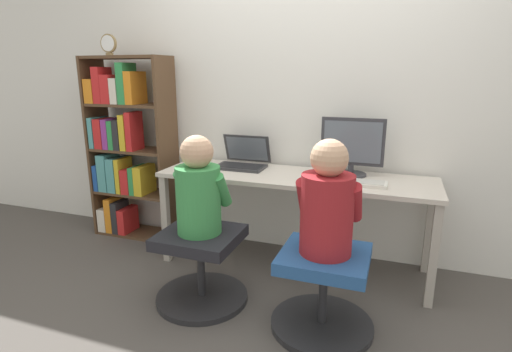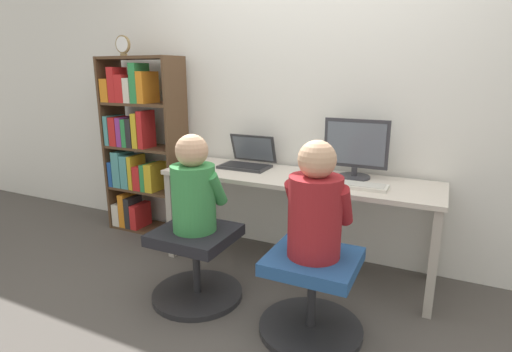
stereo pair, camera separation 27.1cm
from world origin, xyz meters
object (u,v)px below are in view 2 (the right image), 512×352
person_at_monitor (315,206)px  person_at_laptop (194,188)px  office_chair_right (196,262)px  bookshelf (137,147)px  desk_clock (123,45)px  desktop_monitor (356,150)px  laptop (247,160)px  office_chair_left (312,292)px  keyboard (352,185)px

person_at_monitor → person_at_laptop: size_ratio=1.04×
office_chair_right → bookshelf: bearing=146.0°
person_at_monitor → desk_clock: size_ratio=3.83×
desktop_monitor → desk_clock: 2.04m
person_at_laptop → person_at_monitor: bearing=-1.8°
desktop_monitor → laptop: desktop_monitor is taller
office_chair_left → office_chair_right: (-0.77, 0.03, 0.00)m
laptop → person_at_monitor: 1.11m
laptop → office_chair_right: laptop is taller
laptop → person_at_laptop: size_ratio=0.62×
laptop → office_chair_left: (0.79, -0.78, -0.51)m
office_chair_right → desk_clock: bearing=148.4°
person_at_laptop → office_chair_left: bearing=-2.1°
desktop_monitor → keyboard: bearing=-80.2°
keyboard → bookshelf: size_ratio=0.28×
desktop_monitor → person_at_laptop: desktop_monitor is taller
office_chair_left → person_at_laptop: 0.91m
desktop_monitor → person_at_laptop: (-0.80, -0.78, -0.17)m
office_chair_left → desk_clock: 2.44m
person_at_laptop → desk_clock: bearing=148.6°
office_chair_left → person_at_monitor: bearing=90.0°
desktop_monitor → office_chair_right: bearing=-135.6°
person_at_laptop → bookshelf: bearing=146.1°
office_chair_right → office_chair_left: bearing=-1.9°
keyboard → desktop_monitor: bearing=99.8°
laptop → bookshelf: size_ratio=0.24×
desktop_monitor → office_chair_right: desktop_monitor is taller
office_chair_right → person_at_laptop: person_at_laptop is taller
person_at_monitor → person_at_laptop: person_at_monitor is taller
bookshelf → desk_clock: bearing=-94.2°
desktop_monitor → keyboard: (0.04, -0.23, -0.18)m
desktop_monitor → bookshelf: bookshelf is taller
office_chair_right → bookshelf: (-1.11, 0.75, 0.53)m
office_chair_right → person_at_monitor: size_ratio=0.93×
office_chair_right → bookshelf: size_ratio=0.38×
bookshelf → desktop_monitor: bearing=0.9°
desk_clock → keyboard: bearing=-3.9°
laptop → keyboard: size_ratio=0.85×
person_at_monitor → desk_clock: bearing=159.5°
office_chair_right → person_at_monitor: 0.92m
office_chair_right → person_at_monitor: bearing=-1.6°
laptop → bookshelf: bookshelf is taller
keyboard → person_at_laptop: size_ratio=0.73×
laptop → desk_clock: desk_clock is taller
office_chair_left → desktop_monitor: bearing=88.3°
laptop → bookshelf: bearing=-179.4°
keyboard → office_chair_left: bearing=-96.3°
laptop → person_at_laptop: bearing=-88.6°
laptop → keyboard: laptop is taller
desk_clock → office_chair_left: bearing=-20.6°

